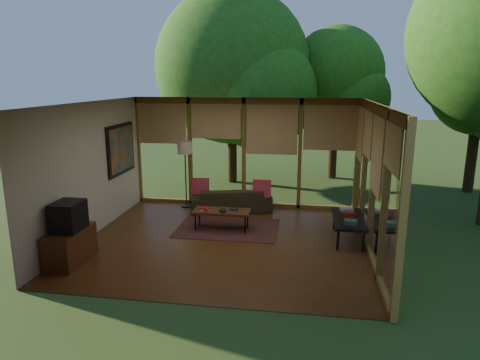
% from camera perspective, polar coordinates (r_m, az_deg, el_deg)
% --- Properties ---
extents(floor, '(5.50, 5.50, 0.00)m').
position_cam_1_polar(floor, '(8.57, -1.98, -8.11)').
color(floor, brown).
rests_on(floor, ground).
extents(ceiling, '(5.50, 5.50, 0.00)m').
position_cam_1_polar(ceiling, '(7.99, -2.14, 10.23)').
color(ceiling, silver).
rests_on(ceiling, ground).
extents(wall_left, '(0.04, 5.00, 2.70)m').
position_cam_1_polar(wall_left, '(9.10, -19.32, 1.29)').
color(wall_left, beige).
rests_on(wall_left, ground).
extents(wall_front, '(5.50, 0.04, 2.70)m').
position_cam_1_polar(wall_front, '(5.82, -6.76, -4.55)').
color(wall_front, beige).
rests_on(wall_front, ground).
extents(window_wall_back, '(5.50, 0.12, 2.70)m').
position_cam_1_polar(window_wall_back, '(10.59, 0.52, 3.65)').
color(window_wall_back, olive).
rests_on(window_wall_back, ground).
extents(window_wall_right, '(0.12, 5.00, 2.70)m').
position_cam_1_polar(window_wall_right, '(8.12, 17.36, 0.05)').
color(window_wall_right, olive).
rests_on(window_wall_right, ground).
extents(tree_nw, '(4.55, 4.55, 5.76)m').
position_cam_1_polar(tree_nw, '(13.11, -1.05, 14.86)').
color(tree_nw, '#312412').
rests_on(tree_nw, ground).
extents(tree_ne, '(2.93, 2.93, 4.75)m').
position_cam_1_polar(tree_ne, '(14.01, 12.72, 13.59)').
color(tree_ne, '#312412').
rests_on(tree_ne, ground).
extents(tree_far, '(2.63, 2.63, 4.24)m').
position_cam_1_polar(tree_far, '(13.55, 29.40, 10.73)').
color(tree_far, '#312412').
rests_on(tree_far, ground).
extents(rug, '(2.14, 1.52, 0.01)m').
position_cam_1_polar(rug, '(9.25, -1.65, -6.41)').
color(rug, brown).
rests_on(rug, floor).
extents(sofa, '(2.06, 1.19, 0.56)m').
position_cam_1_polar(sofa, '(10.38, -1.19, -2.60)').
color(sofa, '#322D19').
rests_on(sofa, floor).
extents(pillow_left, '(0.41, 0.22, 0.43)m').
position_cam_1_polar(pillow_left, '(10.41, -5.31, -0.89)').
color(pillow_left, maroon).
rests_on(pillow_left, sofa).
extents(pillow_right, '(0.42, 0.22, 0.44)m').
position_cam_1_polar(pillow_right, '(10.15, 2.92, -1.18)').
color(pillow_right, maroon).
rests_on(pillow_right, sofa).
extents(ct_book_lower, '(0.21, 0.17, 0.03)m').
position_cam_1_polar(ct_book_lower, '(9.08, -4.70, -3.96)').
color(ct_book_lower, '#AFA99F').
rests_on(ct_book_lower, coffee_table).
extents(ct_book_upper, '(0.23, 0.21, 0.03)m').
position_cam_1_polar(ct_book_upper, '(9.07, -4.71, -3.77)').
color(ct_book_upper, maroon).
rests_on(ct_book_upper, coffee_table).
extents(ct_book_side, '(0.20, 0.16, 0.03)m').
position_cam_1_polar(ct_book_side, '(9.08, -0.82, -3.92)').
color(ct_book_side, black).
rests_on(ct_book_side, coffee_table).
extents(ct_bowl, '(0.16, 0.16, 0.07)m').
position_cam_1_polar(ct_bowl, '(8.94, -2.28, -4.05)').
color(ct_bowl, black).
rests_on(ct_bowl, coffee_table).
extents(media_cabinet, '(0.50, 1.00, 0.60)m').
position_cam_1_polar(media_cabinet, '(8.07, -21.72, -8.20)').
color(media_cabinet, '#5B2F18').
rests_on(media_cabinet, floor).
extents(television, '(0.45, 0.55, 0.50)m').
position_cam_1_polar(television, '(7.88, -21.93, -4.48)').
color(television, black).
rests_on(television, media_cabinet).
extents(console_book_a, '(0.27, 0.22, 0.09)m').
position_cam_1_polar(console_book_a, '(8.36, 14.52, -5.47)').
color(console_book_a, '#335A4F').
rests_on(console_book_a, side_console).
extents(console_book_b, '(0.23, 0.17, 0.10)m').
position_cam_1_polar(console_book_b, '(8.78, 14.26, -4.49)').
color(console_book_b, maroon).
rests_on(console_book_b, side_console).
extents(console_book_c, '(0.28, 0.23, 0.07)m').
position_cam_1_polar(console_book_c, '(9.17, 14.04, -3.84)').
color(console_book_c, '#AFA99F').
rests_on(console_book_c, side_console).
extents(floor_lamp, '(0.36, 0.36, 1.65)m').
position_cam_1_polar(floor_lamp, '(10.56, -7.35, 3.81)').
color(floor_lamp, black).
rests_on(floor_lamp, floor).
extents(coffee_table, '(1.20, 0.50, 0.43)m').
position_cam_1_polar(coffee_table, '(9.06, -2.47, -4.28)').
color(coffee_table, '#5B2F18').
rests_on(coffee_table, floor).
extents(side_console, '(0.60, 1.40, 0.46)m').
position_cam_1_polar(side_console, '(8.76, 14.25, -5.18)').
color(side_console, black).
rests_on(side_console, floor).
extents(wall_painting, '(0.06, 1.35, 1.15)m').
position_cam_1_polar(wall_painting, '(10.28, -15.58, 3.99)').
color(wall_painting, black).
rests_on(wall_painting, wall_left).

